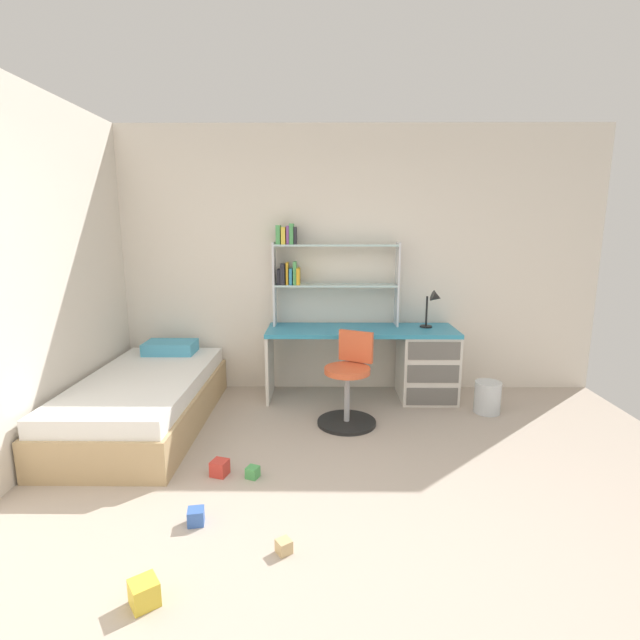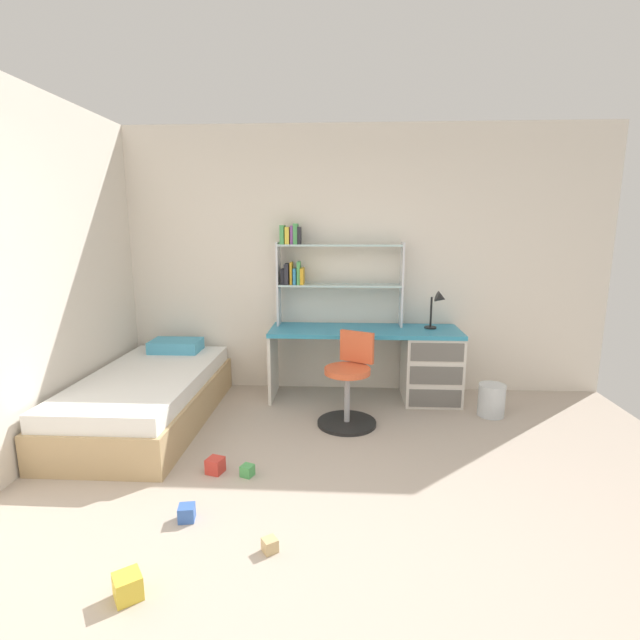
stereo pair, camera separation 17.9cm
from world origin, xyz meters
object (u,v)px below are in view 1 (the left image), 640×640
(desk, at_px, (410,360))
(desk_lamp, at_px, (434,303))
(bed_platform, at_px, (146,400))
(toy_block_red_3, at_px, (220,468))
(swivel_chair, at_px, (348,388))
(toy_block_green_4, at_px, (253,472))
(bookshelf_hutch, at_px, (317,266))
(toy_block_natural_0, at_px, (284,546))
(waste_bin, at_px, (487,397))
(toy_block_yellow_2, at_px, (144,593))
(toy_block_blue_1, at_px, (196,517))

(desk, xyz_separation_m, desk_lamp, (0.23, 0.03, 0.58))
(bed_platform, distance_m, toy_block_red_3, 1.21)
(swivel_chair, height_order, toy_block_green_4, swivel_chair)
(bookshelf_hutch, relative_size, toy_block_natural_0, 17.22)
(toy_block_green_4, bearing_deg, toy_block_red_3, 171.95)
(toy_block_green_4, bearing_deg, bed_platform, 140.10)
(swivel_chair, bearing_deg, toy_block_green_4, -127.15)
(desk, xyz_separation_m, waste_bin, (0.67, -0.39, -0.25))
(toy_block_green_4, bearing_deg, toy_block_natural_0, -69.80)
(bookshelf_hutch, height_order, toy_block_green_4, bookshelf_hutch)
(waste_bin, distance_m, toy_block_yellow_2, 3.31)
(bed_platform, height_order, toy_block_blue_1, bed_platform)
(bookshelf_hutch, bearing_deg, swivel_chair, -70.77)
(bed_platform, xyz_separation_m, toy_block_green_4, (1.07, -0.89, -0.19))
(desk_lamp, xyz_separation_m, bed_platform, (-2.66, -0.72, -0.75))
(desk, bearing_deg, swivel_chair, -135.49)
(bookshelf_hutch, height_order, toy_block_yellow_2, bookshelf_hutch)
(waste_bin, bearing_deg, toy_block_yellow_2, -135.66)
(desk_lamp, height_order, toy_block_blue_1, desk_lamp)
(toy_block_blue_1, bearing_deg, toy_block_red_3, 87.97)
(desk_lamp, bearing_deg, desk, -172.06)
(bookshelf_hutch, relative_size, waste_bin, 4.26)
(desk_lamp, relative_size, toy_block_natural_0, 5.20)
(waste_bin, xyz_separation_m, toy_block_red_3, (-2.27, -1.16, -0.09))
(desk_lamp, bearing_deg, toy_block_green_4, -134.58)
(waste_bin, height_order, toy_block_red_3, waste_bin)
(bed_platform, distance_m, toy_block_natural_0, 2.15)
(desk_lamp, xyz_separation_m, toy_block_yellow_2, (-1.92, -2.73, -0.92))
(toy_block_yellow_2, relative_size, toy_block_green_4, 1.51)
(bookshelf_hutch, height_order, toy_block_red_3, bookshelf_hutch)
(waste_bin, relative_size, toy_block_blue_1, 3.20)
(desk, xyz_separation_m, bed_platform, (-2.43, -0.69, -0.17))
(desk, distance_m, waste_bin, 0.81)
(waste_bin, bearing_deg, bed_platform, -174.54)
(bookshelf_hutch, distance_m, toy_block_green_4, 2.22)
(bookshelf_hutch, xyz_separation_m, bed_platform, (-1.50, -0.86, -1.10))
(toy_block_red_3, distance_m, toy_block_green_4, 0.24)
(bed_platform, xyz_separation_m, toy_block_red_3, (0.83, -0.86, -0.17))
(swivel_chair, bearing_deg, toy_block_yellow_2, -116.91)
(bed_platform, xyz_separation_m, toy_block_natural_0, (1.35, -1.66, -0.19))
(bed_platform, relative_size, toy_block_blue_1, 21.41)
(toy_block_yellow_2, bearing_deg, toy_block_blue_1, 82.67)
(toy_block_natural_0, bearing_deg, toy_block_blue_1, 155.51)
(desk, xyz_separation_m, swivel_chair, (-0.65, -0.64, -0.08))
(swivel_chair, bearing_deg, toy_block_blue_1, -123.56)
(toy_block_green_4, bearing_deg, bookshelf_hutch, 76.27)
(bed_platform, height_order, toy_block_green_4, bed_platform)
(bed_platform, bearing_deg, desk, 15.76)
(bed_platform, distance_m, toy_block_blue_1, 1.64)
(toy_block_blue_1, relative_size, toy_block_yellow_2, 0.78)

